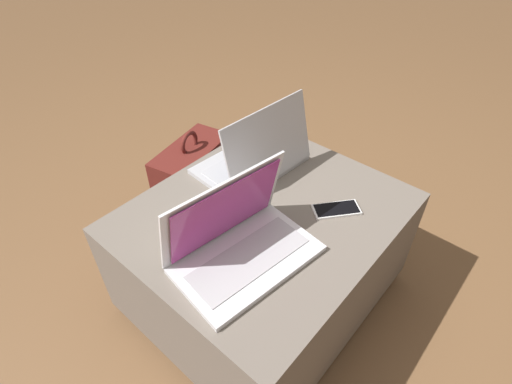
% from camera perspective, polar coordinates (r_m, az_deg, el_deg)
% --- Properties ---
extents(ground_plane, '(14.00, 14.00, 0.00)m').
position_cam_1_polar(ground_plane, '(1.55, 1.06, -14.24)').
color(ground_plane, brown).
extents(ottoman, '(0.82, 0.71, 0.43)m').
position_cam_1_polar(ottoman, '(1.38, 1.17, -9.09)').
color(ottoman, '#3D3832').
rests_on(ottoman, ground_plane).
extents(laptop_near, '(0.41, 0.28, 0.24)m').
position_cam_1_polar(laptop_near, '(1.07, -2.31, -7.21)').
color(laptop_near, silver).
rests_on(laptop_near, ottoman).
extents(laptop_far, '(0.37, 0.27, 0.25)m').
position_cam_1_polar(laptop_far, '(1.36, -0.01, 4.94)').
color(laptop_far, '#B7B7BC').
rests_on(laptop_far, ottoman).
extents(cell_phone, '(0.15, 0.14, 0.01)m').
position_cam_1_polar(cell_phone, '(1.25, 11.40, -2.46)').
color(cell_phone, white).
rests_on(cell_phone, ottoman).
extents(backpack, '(0.36, 0.27, 0.47)m').
position_cam_1_polar(backpack, '(1.70, -8.97, 0.60)').
color(backpack, '#5B1E19').
rests_on(backpack, ground_plane).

